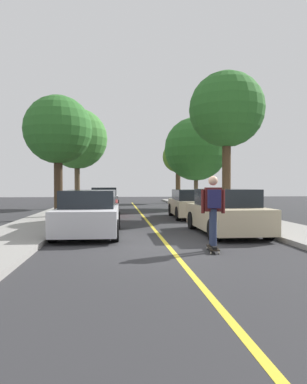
% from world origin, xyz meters
% --- Properties ---
extents(ground, '(80.00, 80.00, 0.00)m').
position_xyz_m(ground, '(0.00, 0.00, 0.00)').
color(ground, '#2D2D30').
extents(center_line, '(0.12, 39.20, 0.01)m').
position_xyz_m(center_line, '(0.00, 4.00, 0.00)').
color(center_line, gold).
rests_on(center_line, ground).
extents(parked_car_left_nearest, '(2.02, 4.33, 1.45)m').
position_xyz_m(parked_car_left_nearest, '(-2.25, 2.61, 0.71)').
color(parked_car_left_nearest, '#B7B7BC').
rests_on(parked_car_left_nearest, ground).
extents(parked_car_left_near, '(1.98, 4.47, 1.33)m').
position_xyz_m(parked_car_left_near, '(-2.25, 9.45, 0.67)').
color(parked_car_left_near, maroon).
rests_on(parked_car_left_near, ground).
extents(parked_car_left_far, '(2.02, 4.24, 1.45)m').
position_xyz_m(parked_car_left_far, '(-2.25, 16.15, 0.72)').
color(parked_car_left_far, '#B7B7BC').
rests_on(parked_car_left_far, ground).
extents(parked_car_right_nearest, '(1.93, 4.20, 1.49)m').
position_xyz_m(parked_car_right_nearest, '(2.25, 2.36, 0.71)').
color(parked_car_right_nearest, '#BCAD89').
rests_on(parked_car_right_nearest, ground).
extents(parked_car_right_near, '(1.89, 4.09, 1.40)m').
position_xyz_m(parked_car_right_near, '(2.25, 8.16, 0.69)').
color(parked_car_right_near, '#BCAD89').
rests_on(parked_car_right_near, ground).
extents(street_tree_left_nearest, '(3.23, 3.23, 5.73)m').
position_xyz_m(street_tree_left_nearest, '(-4.14, 8.13, 4.22)').
color(street_tree_left_nearest, '#3D2D1E').
rests_on(street_tree_left_nearest, sidewalk_left).
extents(street_tree_left_near, '(4.21, 4.21, 6.83)m').
position_xyz_m(street_tree_left_near, '(-4.14, 16.12, 4.85)').
color(street_tree_left_near, brown).
rests_on(street_tree_left_near, sidewalk_left).
extents(street_tree_right_nearest, '(3.78, 3.78, 7.19)m').
position_xyz_m(street_tree_right_nearest, '(4.14, 8.32, 5.39)').
color(street_tree_right_nearest, '#4C3823').
rests_on(street_tree_right_nearest, sidewalk_right).
extents(street_tree_right_near, '(4.42, 4.42, 6.22)m').
position_xyz_m(street_tree_right_near, '(4.14, 15.26, 4.14)').
color(street_tree_right_near, brown).
rests_on(street_tree_right_near, sidewalk_right).
extents(street_tree_right_far, '(2.82, 2.82, 5.46)m').
position_xyz_m(street_tree_right_far, '(4.14, 22.62, 4.13)').
color(street_tree_right_far, '#4C3823').
rests_on(street_tree_right_far, sidewalk_right).
extents(skateboard, '(0.32, 0.86, 0.10)m').
position_xyz_m(skateboard, '(0.98, -0.66, 0.09)').
color(skateboard, black).
rests_on(skateboard, ground).
extents(skateboarder, '(0.59, 0.71, 1.74)m').
position_xyz_m(skateboarder, '(0.98, -0.69, 1.10)').
color(skateboarder, black).
rests_on(skateboarder, skateboard).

